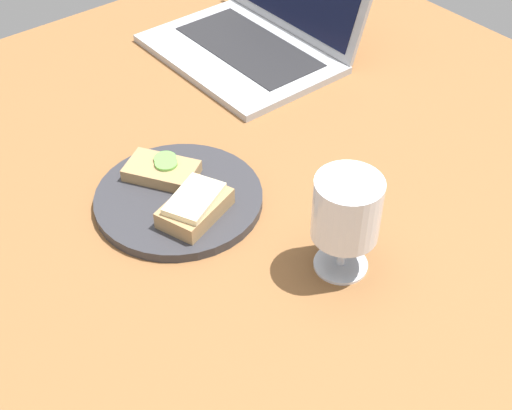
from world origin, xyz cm
name	(u,v)px	position (x,y,z in cm)	size (l,w,h in cm)	color
wooden_table	(254,228)	(0.00, 0.00, 1.50)	(140.00, 140.00, 3.00)	brown
plate	(179,199)	(-9.64, -5.96, 3.73)	(23.79, 23.79, 1.46)	#333338
sandwich_with_cucumber	(162,170)	(-14.62, -5.33, 5.46)	(11.81, 10.54, 2.28)	#A88456
sandwich_with_cheese	(195,206)	(-4.67, -6.52, 6.08)	(9.12, 11.47, 3.46)	#A88456
wine_glass	(347,212)	(13.62, 3.32, 12.36)	(8.45, 8.45, 14.07)	white
laptop	(262,27)	(-35.99, 30.82, 7.37)	(34.39, 30.17, 20.97)	#ADAFB5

